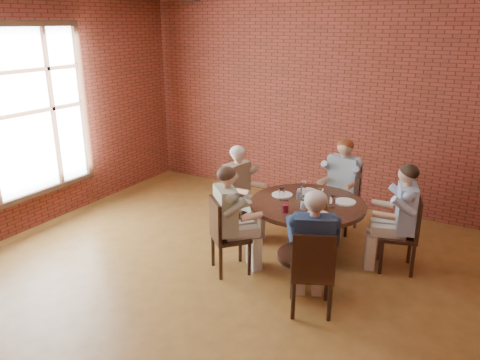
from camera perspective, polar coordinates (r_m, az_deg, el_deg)
The scene contains 27 objects.
floor at distance 5.07m, azimuth -4.24°, elevation -14.97°, with size 7.00×7.00×0.00m, color olive.
wall_back at distance 7.45m, azimuth 10.90°, elevation 9.85°, with size 7.00×7.00×0.00m, color maroon.
window at distance 6.90m, azimuth -25.21°, elevation 7.29°, with size 0.10×2.16×2.36m.
dining_table at distance 5.77m, azimuth 8.15°, elevation -4.76°, with size 1.39×1.39×0.75m.
chair_a at distance 5.81m, azimuth 19.52°, elevation -5.85°, with size 0.51×0.51×0.92m.
diner_a at distance 5.74m, azimuth 18.88°, elevation -4.44°, with size 0.51×0.62×1.30m, color #477FB8, non-canonical shape.
chair_b at distance 6.75m, azimuth 12.43°, elevation -1.73°, with size 0.44×0.44×0.92m.
diner_b at distance 6.62m, azimuth 12.25°, elevation -0.70°, with size 0.51×0.63×1.31m, color #8FA7B6, non-canonical shape.
chair_c at distance 6.41m, azimuth -0.52°, elevation -2.48°, with size 0.45×0.45×0.90m.
diner_c at distance 6.31m, azimuth 0.00°, elevation -1.46°, with size 0.49×0.60×1.26m, color brown, non-canonical shape.
chair_d at distance 5.44m, azimuth -1.95°, elevation -6.44°, with size 0.57×0.57×0.91m.
diner_d at distance 5.40m, azimuth -1.16°, elevation -4.93°, with size 0.50×0.62×1.29m, color tan, non-canonical shape.
chair_e at distance 4.72m, azimuth 8.80°, elevation -10.77°, with size 0.55×0.55×0.92m.
diner_e at distance 4.72m, azimuth 8.84°, elevation -8.67°, with size 0.51×0.63×1.31m, color #16253F, non-canonical shape.
plate_a at distance 5.77m, azimuth 12.68°, elevation -2.61°, with size 0.26×0.26×0.01m, color white.
plate_b at distance 6.03m, azimuth 8.15°, elevation -1.35°, with size 0.26×0.26×0.01m, color white.
plate_c at distance 5.88m, azimuth 5.16°, elevation -1.79°, with size 0.26×0.26×0.01m, color white.
plate_d at distance 5.33m, azimuth 9.49°, elevation -4.19°, with size 0.26×0.26×0.01m, color white.
glass_a at distance 5.55m, azimuth 11.21°, elevation -2.64°, with size 0.07×0.07×0.14m, color white.
glass_b at distance 5.82m, azimuth 9.79°, elevation -1.54°, with size 0.07×0.07×0.14m, color white.
glass_c at distance 6.00m, azimuth 7.75°, elevation -0.80°, with size 0.07×0.07×0.14m, color white.
glass_d at distance 5.77m, azimuth 7.26°, elevation -1.62°, with size 0.07×0.07×0.14m, color white.
glass_e at distance 5.72m, azimuth 5.10°, elevation -1.72°, with size 0.07×0.07×0.14m, color white.
glass_f at distance 5.34m, azimuth 5.56°, elevation -3.26°, with size 0.07×0.07×0.14m, color white.
glass_g at distance 5.46m, azimuth 7.77°, elevation -2.83°, with size 0.07×0.07×0.14m, color white.
glass_h at distance 5.45m, azimuth 10.27°, elevation -3.02°, with size 0.07×0.07×0.14m, color white.
smartphone at distance 5.29m, azimuth 11.15°, elevation -4.50°, with size 0.06×0.13×0.01m, color black.
Camera 1 is at (2.42, -3.46, 2.82)m, focal length 35.00 mm.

